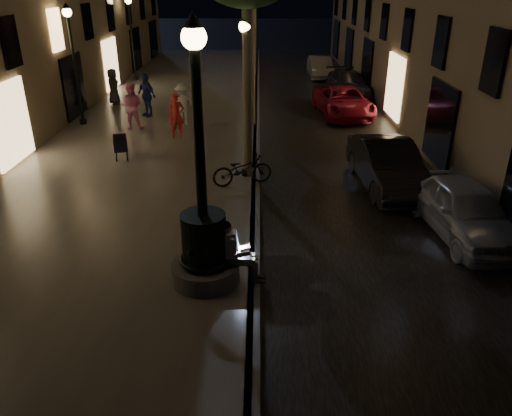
{
  "coord_description": "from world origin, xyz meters",
  "views": [
    {
      "loc": [
        0.09,
        -6.76,
        5.93
      ],
      "look_at": [
        0.04,
        3.0,
        1.38
      ],
      "focal_mm": 35.0,
      "sensor_mm": 36.0,
      "label": 1
    }
  ],
  "objects_px": {
    "lamp_curb_b": "(250,44)",
    "stroller": "(120,143)",
    "pedestrian_dark": "(113,87)",
    "seated_man_laptop": "(235,250)",
    "car_front": "(465,209)",
    "car_rear": "(348,84)",
    "lamp_curb_d": "(254,17)",
    "car_third": "(343,101)",
    "lamp_curb_a": "(245,78)",
    "pedestrian_pink": "(131,106)",
    "bicycle": "(242,169)",
    "lamp_left_c": "(131,27)",
    "fountain_lamppost": "(204,237)",
    "car_fifth": "(320,67)",
    "pedestrian_red": "(176,116)",
    "lamp_left_b": "(73,50)",
    "lamp_curb_c": "(252,27)",
    "pedestrian_blue": "(146,95)",
    "car_second": "(388,165)",
    "pedestrian_white": "(183,104)"
  },
  "relations": [
    {
      "from": "car_rear",
      "to": "pedestrian_white",
      "type": "distance_m",
      "value": 10.34
    },
    {
      "from": "car_front",
      "to": "pedestrian_white",
      "type": "xyz_separation_m",
      "value": [
        -8.31,
        9.54,
        0.37
      ]
    },
    {
      "from": "lamp_curb_b",
      "to": "stroller",
      "type": "distance_m",
      "value": 8.15
    },
    {
      "from": "car_third",
      "to": "pedestrian_blue",
      "type": "bearing_deg",
      "value": -179.43
    },
    {
      "from": "lamp_left_c",
      "to": "bicycle",
      "type": "relative_size",
      "value": 2.62
    },
    {
      "from": "car_fifth",
      "to": "pedestrian_dark",
      "type": "xyz_separation_m",
      "value": [
        -11.0,
        -8.24,
        0.4
      ]
    },
    {
      "from": "car_front",
      "to": "pedestrian_dark",
      "type": "height_order",
      "value": "pedestrian_dark"
    },
    {
      "from": "car_front",
      "to": "stroller",
      "type": "bearing_deg",
      "value": 146.81
    },
    {
      "from": "lamp_curb_b",
      "to": "lamp_left_b",
      "type": "relative_size",
      "value": 1.0
    },
    {
      "from": "stroller",
      "to": "car_third",
      "type": "bearing_deg",
      "value": 22.85
    },
    {
      "from": "fountain_lamppost",
      "to": "car_rear",
      "type": "bearing_deg",
      "value": 72.22
    },
    {
      "from": "seated_man_laptop",
      "to": "lamp_left_c",
      "type": "distance_m",
      "value": 23.21
    },
    {
      "from": "pedestrian_pink",
      "to": "pedestrian_blue",
      "type": "height_order",
      "value": "pedestrian_pink"
    },
    {
      "from": "lamp_left_b",
      "to": "car_third",
      "type": "xyz_separation_m",
      "value": [
        11.4,
        2.29,
        -2.58
      ]
    },
    {
      "from": "car_rear",
      "to": "lamp_curb_b",
      "type": "bearing_deg",
      "value": -144.76
    },
    {
      "from": "car_rear",
      "to": "car_fifth",
      "type": "distance_m",
      "value": 5.51
    },
    {
      "from": "pedestrian_white",
      "to": "bicycle",
      "type": "xyz_separation_m",
      "value": [
        2.71,
        -6.75,
        -0.38
      ]
    },
    {
      "from": "lamp_curb_a",
      "to": "lamp_curb_d",
      "type": "xyz_separation_m",
      "value": [
        0.0,
        24.0,
        0.0
      ]
    },
    {
      "from": "pedestrian_pink",
      "to": "pedestrian_white",
      "type": "distance_m",
      "value": 2.1
    },
    {
      "from": "stroller",
      "to": "pedestrian_dark",
      "type": "bearing_deg",
      "value": 91.23
    },
    {
      "from": "pedestrian_pink",
      "to": "lamp_curb_c",
      "type": "bearing_deg",
      "value": -116.48
    },
    {
      "from": "lamp_curb_d",
      "to": "car_third",
      "type": "bearing_deg",
      "value": -74.69
    },
    {
      "from": "pedestrian_white",
      "to": "pedestrian_dark",
      "type": "xyz_separation_m",
      "value": [
        -3.89,
        3.69,
        -0.01
      ]
    },
    {
      "from": "lamp_left_b",
      "to": "car_third",
      "type": "height_order",
      "value": "lamp_left_b"
    },
    {
      "from": "lamp_curb_c",
      "to": "stroller",
      "type": "relative_size",
      "value": 4.42
    },
    {
      "from": "fountain_lamppost",
      "to": "bicycle",
      "type": "xyz_separation_m",
      "value": [
        0.6,
        5.23,
        -0.53
      ]
    },
    {
      "from": "lamp_curb_b",
      "to": "pedestrian_white",
      "type": "relative_size",
      "value": 2.8
    },
    {
      "from": "lamp_left_c",
      "to": "lamp_curb_b",
      "type": "bearing_deg",
      "value": -48.41
    },
    {
      "from": "pedestrian_pink",
      "to": "bicycle",
      "type": "height_order",
      "value": "pedestrian_pink"
    },
    {
      "from": "car_second",
      "to": "car_rear",
      "type": "height_order",
      "value": "car_second"
    },
    {
      "from": "pedestrian_red",
      "to": "pedestrian_white",
      "type": "distance_m",
      "value": 1.87
    },
    {
      "from": "car_fifth",
      "to": "pedestrian_red",
      "type": "bearing_deg",
      "value": -117.04
    },
    {
      "from": "seated_man_laptop",
      "to": "stroller",
      "type": "xyz_separation_m",
      "value": [
        -4.26,
        7.57,
        -0.17
      ]
    },
    {
      "from": "seated_man_laptop",
      "to": "bicycle",
      "type": "height_order",
      "value": "seated_man_laptop"
    },
    {
      "from": "lamp_curb_c",
      "to": "pedestrian_white",
      "type": "relative_size",
      "value": 2.8
    },
    {
      "from": "lamp_left_b",
      "to": "pedestrian_red",
      "type": "relative_size",
      "value": 2.82
    },
    {
      "from": "car_front",
      "to": "car_rear",
      "type": "height_order",
      "value": "car_front"
    },
    {
      "from": "lamp_curb_c",
      "to": "car_third",
      "type": "bearing_deg",
      "value": -60.85
    },
    {
      "from": "lamp_curb_a",
      "to": "car_front",
      "type": "height_order",
      "value": "lamp_curb_a"
    },
    {
      "from": "lamp_curb_a",
      "to": "bicycle",
      "type": "xyz_separation_m",
      "value": [
        -0.1,
        -0.77,
        -2.55
      ]
    },
    {
      "from": "seated_man_laptop",
      "to": "lamp_curb_b",
      "type": "bearing_deg",
      "value": 89.64
    },
    {
      "from": "car_third",
      "to": "stroller",
      "type": "bearing_deg",
      "value": -147.53
    },
    {
      "from": "fountain_lamppost",
      "to": "bicycle",
      "type": "relative_size",
      "value": 2.84
    },
    {
      "from": "lamp_curb_c",
      "to": "car_rear",
      "type": "relative_size",
      "value": 1.08
    },
    {
      "from": "lamp_curb_b",
      "to": "car_fifth",
      "type": "relative_size",
      "value": 1.23
    },
    {
      "from": "lamp_curb_a",
      "to": "lamp_curb_b",
      "type": "xyz_separation_m",
      "value": [
        0.0,
        8.0,
        0.0
      ]
    },
    {
      "from": "pedestrian_dark",
      "to": "car_second",
      "type": "bearing_deg",
      "value": -139.61
    },
    {
      "from": "pedestrian_pink",
      "to": "lamp_curb_d",
      "type": "bearing_deg",
      "value": -106.7
    },
    {
      "from": "car_fifth",
      "to": "pedestrian_red",
      "type": "height_order",
      "value": "pedestrian_red"
    },
    {
      "from": "seated_man_laptop",
      "to": "car_front",
      "type": "xyz_separation_m",
      "value": [
        5.59,
        2.43,
        -0.23
      ]
    }
  ]
}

